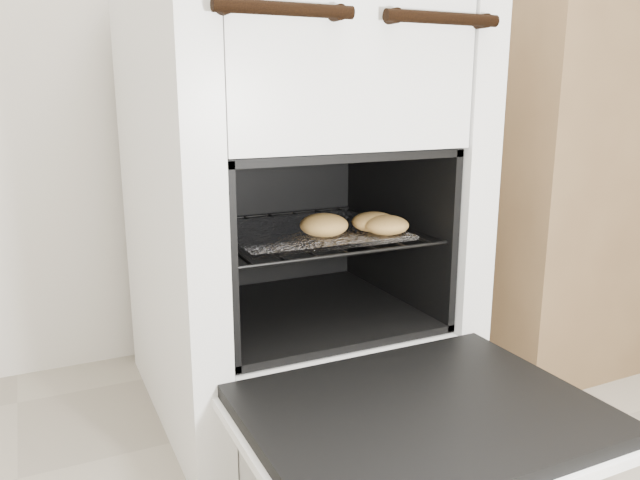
{
  "coord_description": "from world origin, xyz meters",
  "views": [
    {
      "loc": [
        -0.59,
        -0.22,
        0.76
      ],
      "look_at": [
        -0.03,
        0.97,
        0.44
      ],
      "focal_mm": 35.0,
      "sensor_mm": 36.0,
      "label": 1
    }
  ],
  "objects": [
    {
      "name": "stove",
      "position": [
        -0.03,
        1.13,
        0.5
      ],
      "size": [
        0.67,
        0.74,
        1.02
      ],
      "color": "white",
      "rests_on": "ground"
    },
    {
      "name": "oven_rack",
      "position": [
        -0.03,
        1.06,
        0.44
      ],
      "size": [
        0.48,
        0.47,
        0.01
      ],
      "color": "black",
      "rests_on": "stove"
    },
    {
      "name": "oven_door",
      "position": [
        -0.03,
        0.57,
        0.22
      ],
      "size": [
        0.6,
        0.47,
        0.04
      ],
      "color": "black",
      "rests_on": "stove"
    },
    {
      "name": "counter",
      "position": [
        0.98,
        1.16,
        0.49
      ],
      "size": [
        0.98,
        0.66,
        0.98
      ],
      "primitive_type": "cube",
      "rotation": [
        0.0,
        0.0,
        0.01
      ],
      "color": "brown",
      "rests_on": "ground"
    },
    {
      "name": "baked_rolls",
      "position": [
        0.05,
        0.94,
        0.48
      ],
      "size": [
        0.26,
        0.17,
        0.05
      ],
      "color": "#B58D48",
      "rests_on": "foil_sheet"
    },
    {
      "name": "foil_sheet",
      "position": [
        -0.03,
        1.03,
        0.45
      ],
      "size": [
        0.38,
        0.33,
        0.01
      ],
      "primitive_type": "cube",
      "color": "white",
      "rests_on": "oven_rack"
    }
  ]
}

